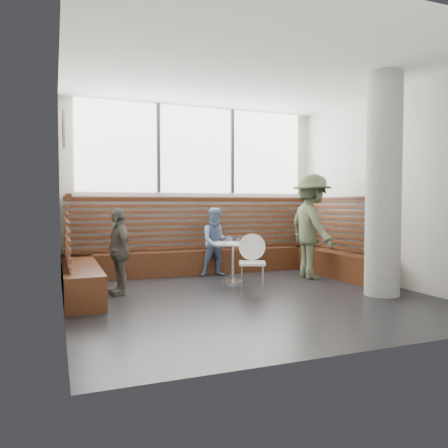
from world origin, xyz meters
name	(u,v)px	position (x,y,z in m)	size (l,w,h in m)	color
room	(249,185)	(0.00, 0.00, 1.60)	(5.00, 5.00, 3.20)	silver
booth	(209,255)	(0.00, 1.77, 0.41)	(5.00, 2.50, 1.44)	#3F1F0F
concrete_column	(383,185)	(1.85, -0.60, 1.60)	(0.50, 0.50, 3.20)	gray
wall_art	(63,129)	(-2.46, 0.40, 2.30)	(0.50, 0.50, 0.03)	white
cafe_table	(233,254)	(0.22, 1.16, 0.48)	(0.65, 0.65, 0.67)	silver
cafe_chair	(250,257)	(0.22, 0.43, 0.51)	(0.41, 0.41, 0.86)	white
adult_man	(312,226)	(1.70, 1.04, 0.93)	(1.20, 0.69, 1.86)	#4D583A
child_back	(217,242)	(0.18, 1.84, 0.63)	(0.61, 0.48, 1.26)	#6480AE
child_left	(118,251)	(-1.72, 0.86, 0.63)	(0.74, 0.31, 1.27)	#5F5E56
plate_near	(224,243)	(0.08, 1.23, 0.67)	(0.18, 0.18, 0.01)	white
plate_far	(231,242)	(0.26, 1.34, 0.67)	(0.19, 0.19, 0.01)	white
glass_left	(225,240)	(0.05, 1.07, 0.72)	(0.07, 0.07, 0.12)	white
glass_mid	(238,240)	(0.30, 1.09, 0.72)	(0.07, 0.07, 0.11)	white
glass_right	(240,239)	(0.37, 1.18, 0.73)	(0.08, 0.08, 0.12)	white
menu_card	(242,244)	(0.30, 0.95, 0.67)	(0.19, 0.13, 0.00)	#A5C64C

